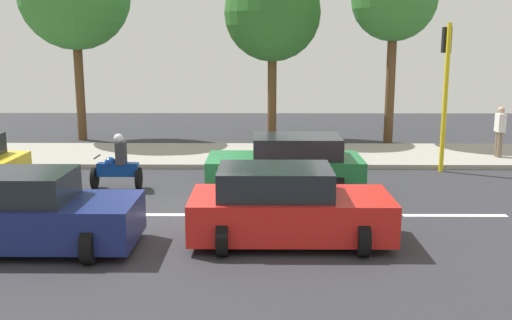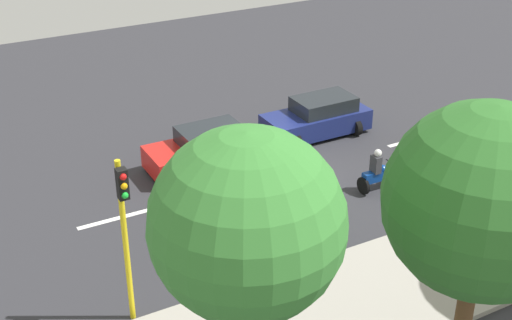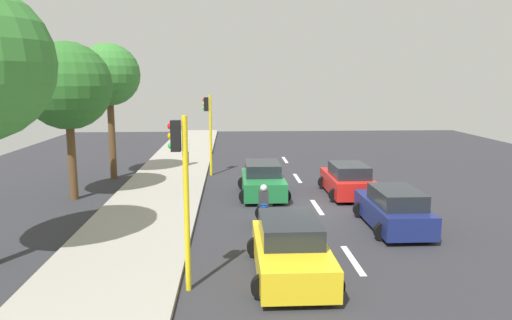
{
  "view_description": "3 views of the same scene",
  "coord_description": "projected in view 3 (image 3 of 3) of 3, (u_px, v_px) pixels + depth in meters",
  "views": [
    {
      "loc": [
        -12.93,
        -1.52,
        3.91
      ],
      "look_at": [
        2.36,
        -1.39,
        0.83
      ],
      "focal_mm": 40.86,
      "sensor_mm": 36.0,
      "label": 1
    },
    {
      "loc": [
        18.54,
        -11.07,
        11.71
      ],
      "look_at": [
        1.25,
        -1.63,
        1.58
      ],
      "focal_mm": 49.15,
      "sensor_mm": 36.0,
      "label": 2
    },
    {
      "loc": [
        3.63,
        19.44,
        5.37
      ],
      "look_at": [
        2.48,
        -2.1,
        1.7
      ],
      "focal_mm": 33.49,
      "sensor_mm": 36.0,
      "label": 3
    }
  ],
  "objects": [
    {
      "name": "lane_stripe_mid",
      "position": [
        317.0,
        207.0,
        20.23
      ],
      "size": [
        0.2,
        2.4,
        0.01
      ],
      "primitive_type": "cube",
      "color": "white",
      "rests_on": "ground"
    },
    {
      "name": "car_red",
      "position": [
        347.0,
        180.0,
        22.21
      ],
      "size": [
        2.24,
        3.97,
        1.52
      ],
      "color": "red",
      "rests_on": "ground"
    },
    {
      "name": "ground_plane",
      "position": [
        317.0,
        208.0,
        20.24
      ],
      "size": [
        40.0,
        60.0,
        0.1
      ],
      "primitive_type": "cube",
      "color": "#2D2D33"
    },
    {
      "name": "lane_stripe_north",
      "position": [
        297.0,
        178.0,
        26.13
      ],
      "size": [
        0.2,
        2.4,
        0.01
      ],
      "primitive_type": "cube",
      "color": "white",
      "rests_on": "ground"
    },
    {
      "name": "traffic_light_corner",
      "position": [
        182.0,
        179.0,
        11.81
      ],
      "size": [
        0.49,
        0.24,
        4.5
      ],
      "color": "yellow",
      "rests_on": "ground"
    },
    {
      "name": "car_dark_blue",
      "position": [
        394.0,
        209.0,
        17.26
      ],
      "size": [
        2.19,
        4.16,
        1.52
      ],
      "color": "navy",
      "rests_on": "ground"
    },
    {
      "name": "traffic_light_midblock",
      "position": [
        209.0,
        124.0,
        26.47
      ],
      "size": [
        0.49,
        0.24,
        4.5
      ],
      "color": "yellow",
      "rests_on": "ground"
    },
    {
      "name": "motorcycle",
      "position": [
        264.0,
        208.0,
        17.66
      ],
      "size": [
        0.6,
        1.3,
        1.53
      ],
      "color": "black",
      "rests_on": "ground"
    },
    {
      "name": "car_green",
      "position": [
        263.0,
        181.0,
        22.18
      ],
      "size": [
        2.3,
        4.06,
        1.52
      ],
      "color": "#1E7238",
      "rests_on": "ground"
    },
    {
      "name": "pedestrian_near_signal",
      "position": [
        186.0,
        151.0,
        29.07
      ],
      "size": [
        0.4,
        0.24,
        1.69
      ],
      "color": "#72604C",
      "rests_on": "sidewalk"
    },
    {
      "name": "car_yellow_cab",
      "position": [
        291.0,
        250.0,
        13.18
      ],
      "size": [
        2.34,
        4.25,
        1.52
      ],
      "color": "yellow",
      "rests_on": "ground"
    },
    {
      "name": "sidewalk",
      "position": [
        150.0,
        208.0,
        19.85
      ],
      "size": [
        4.0,
        60.0,
        0.15
      ],
      "primitive_type": "cube",
      "color": "#9E998E",
      "rests_on": "ground"
    },
    {
      "name": "street_tree_north",
      "position": [
        109.0,
        76.0,
        25.26
      ],
      "size": [
        3.29,
        3.29,
        7.25
      ],
      "color": "brown",
      "rests_on": "ground"
    },
    {
      "name": "street_tree_center",
      "position": [
        67.0,
        86.0,
        20.76
      ],
      "size": [
        3.83,
        3.83,
        7.0
      ],
      "color": "brown",
      "rests_on": "ground"
    },
    {
      "name": "lane_stripe_south",
      "position": [
        353.0,
        260.0,
        14.32
      ],
      "size": [
        0.2,
        2.4,
        0.01
      ],
      "primitive_type": "cube",
      "color": "white",
      "rests_on": "ground"
    },
    {
      "name": "lane_stripe_far_north",
      "position": [
        285.0,
        160.0,
        32.04
      ],
      "size": [
        0.2,
        2.4,
        0.01
      ],
      "primitive_type": "cube",
      "color": "white",
      "rests_on": "ground"
    }
  ]
}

